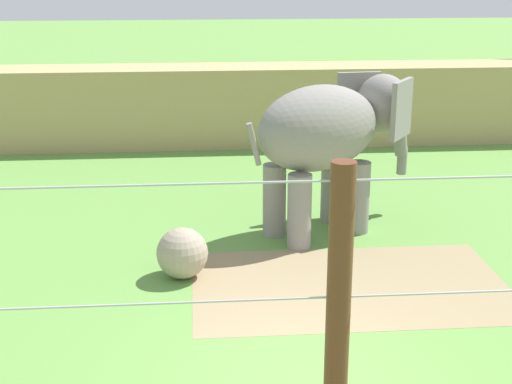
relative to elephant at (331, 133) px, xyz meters
The scene contains 6 objects.
ground_plane 6.06m from the elephant, 103.36° to the right, with size 120.00×120.00×0.00m, color #609342.
dirt_patch 3.46m from the elephant, 91.89° to the right, with size 5.53×3.38×0.01m, color #937F5B.
embankment_wall 7.94m from the elephant, 99.59° to the left, with size 36.00×1.80×2.37m, color tan.
elephant is the anchor object (origin of this frame).
enrichment_ball 4.06m from the elephant, 144.66° to the right, with size 0.93×0.93×0.93m, color gray.
cable_fence 8.90m from the elephant, 98.97° to the right, with size 10.72×0.21×3.97m.
Camera 1 is at (-1.39, -8.81, 5.52)m, focal length 51.39 mm.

